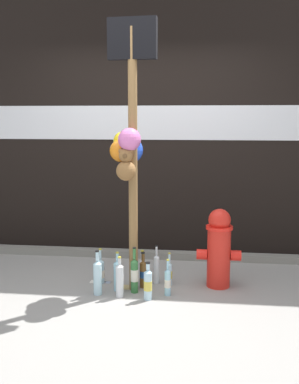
% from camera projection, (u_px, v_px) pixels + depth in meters
% --- Properties ---
extents(ground_plane, '(14.00, 14.00, 0.00)m').
position_uv_depth(ground_plane, '(127.00, 298.00, 4.21)').
color(ground_plane, gray).
extents(building_wall, '(10.00, 0.21, 3.72)m').
position_uv_depth(building_wall, '(149.00, 98.00, 5.57)').
color(building_wall, black).
rests_on(building_wall, ground_plane).
extents(curb_strip, '(8.00, 0.12, 0.08)m').
position_uv_depth(curb_strip, '(144.00, 254.00, 5.42)').
color(curb_strip, slate).
rests_on(curb_strip, ground_plane).
extents(memorial_post, '(0.44, 0.50, 2.49)m').
position_uv_depth(memorial_post, '(129.00, 136.00, 4.23)').
color(memorial_post, olive).
rests_on(memorial_post, ground_plane).
extents(fire_hydrant, '(0.43, 0.26, 0.77)m').
position_uv_depth(fire_hydrant, '(219.00, 248.00, 4.45)').
color(fire_hydrant, red).
rests_on(fire_hydrant, ground_plane).
extents(bottle_0, '(0.07, 0.07, 0.35)m').
position_uv_depth(bottle_0, '(143.00, 273.00, 4.46)').
color(bottle_0, brown).
rests_on(bottle_0, ground_plane).
extents(bottle_1, '(0.07, 0.07, 0.38)m').
position_uv_depth(bottle_1, '(120.00, 280.00, 4.22)').
color(bottle_1, silver).
rests_on(bottle_1, ground_plane).
extents(bottle_2, '(0.08, 0.08, 0.35)m').
position_uv_depth(bottle_2, '(101.00, 271.00, 4.58)').
color(bottle_2, '#B2DBEA').
rests_on(bottle_2, ground_plane).
extents(bottle_3, '(0.07, 0.07, 0.38)m').
position_uv_depth(bottle_3, '(118.00, 275.00, 4.38)').
color(bottle_3, '#93CCE0').
rests_on(bottle_3, ground_plane).
extents(bottle_4, '(0.08, 0.08, 0.35)m').
position_uv_depth(bottle_4, '(148.00, 284.00, 4.16)').
color(bottle_4, '#B2DBEA').
rests_on(bottle_4, ground_plane).
extents(bottle_5, '(0.07, 0.07, 0.44)m').
position_uv_depth(bottle_5, '(134.00, 275.00, 4.33)').
color(bottle_5, '#337038').
rests_on(bottle_5, ground_plane).
extents(bottle_6, '(0.06, 0.06, 0.39)m').
position_uv_depth(bottle_6, '(156.00, 268.00, 4.57)').
color(bottle_6, silver).
rests_on(bottle_6, ground_plane).
extents(bottle_7, '(0.06, 0.06, 0.33)m').
position_uv_depth(bottle_7, '(169.00, 273.00, 4.53)').
color(bottle_7, '#B2DBEA').
rests_on(bottle_7, ground_plane).
extents(bottle_8, '(0.08, 0.08, 0.42)m').
position_uv_depth(bottle_8, '(98.00, 277.00, 4.27)').
color(bottle_8, '#B2DBEA').
rests_on(bottle_8, ground_plane).
extents(bottle_9, '(0.06, 0.06, 0.34)m').
position_uv_depth(bottle_9, '(168.00, 282.00, 4.26)').
color(bottle_9, '#93CCE0').
rests_on(bottle_9, ground_plane).
extents(bottle_10, '(0.06, 0.06, 0.33)m').
position_uv_depth(bottle_10, '(142.00, 270.00, 4.58)').
color(bottle_10, silver).
rests_on(bottle_10, ground_plane).
extents(litter_0, '(0.14, 0.07, 0.01)m').
position_uv_depth(litter_0, '(104.00, 282.00, 4.62)').
color(litter_0, '#8C99B2').
rests_on(litter_0, ground_plane).
extents(litter_2, '(0.16, 0.08, 0.01)m').
position_uv_depth(litter_2, '(98.00, 282.00, 4.62)').
color(litter_2, silver).
rests_on(litter_2, ground_plane).
extents(litter_3, '(0.13, 0.12, 0.01)m').
position_uv_depth(litter_3, '(125.00, 287.00, 4.48)').
color(litter_3, tan).
rests_on(litter_3, ground_plane).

